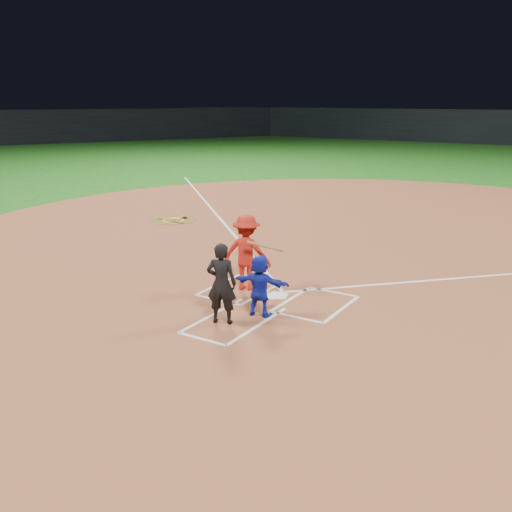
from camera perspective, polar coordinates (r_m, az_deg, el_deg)
The scene contains 14 objects.
ground at distance 12.90m, azimuth 2.07°, elevation -4.06°, with size 120.00×120.00×0.00m, color #185615.
home_plate_dirt at distance 18.15m, azimuth 11.49°, elevation 1.48°, with size 28.00×28.00×0.01m, color brown.
stadium_wall_left at distance 59.20m, azimuth -23.05°, elevation 11.76°, with size 1.20×60.00×3.20m, color black.
home_plate at distance 12.89m, azimuth 2.07°, elevation -3.98°, with size 0.60×0.60×0.02m, color silver.
on_deck_circle at distance 21.03m, azimuth -8.25°, elevation 3.59°, with size 1.70×1.70×0.01m, color brown.
on_deck_logo at distance 21.03m, azimuth -8.25°, elevation 3.61°, with size 0.80×0.80×0.00m, color yellow.
on_deck_bat_a at distance 21.12m, azimuth -7.51°, elevation 3.77°, with size 0.06×0.06×0.84m, color #A3753B.
on_deck_bat_b at distance 21.07m, azimuth -8.85°, elevation 3.69°, with size 0.06×0.06×0.84m, color olive.
on_deck_bat_c at distance 20.61m, azimuth -8.15°, elevation 3.45°, with size 0.06×0.06×0.84m, color olive.
bat_weight_donut at distance 21.20m, azimuth -7.15°, elevation 3.81°, with size 0.19×0.19×0.05m, color black.
catcher at distance 11.57m, azimuth 0.39°, elevation -2.98°, with size 1.19×0.38×1.28m, color #1624B6.
umpire at distance 11.16m, azimuth -3.47°, elevation -2.75°, with size 0.60×0.39×1.63m, color black.
chalk_markings at distance 17.49m, azimuth 10.67°, elevation 1.02°, with size 28.35×17.32×0.01m.
batter_at_plate at distance 13.11m, azimuth -0.96°, elevation 0.36°, with size 1.59×0.93×1.76m.
Camera 1 is at (5.97, -10.58, 4.34)m, focal length 40.00 mm.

